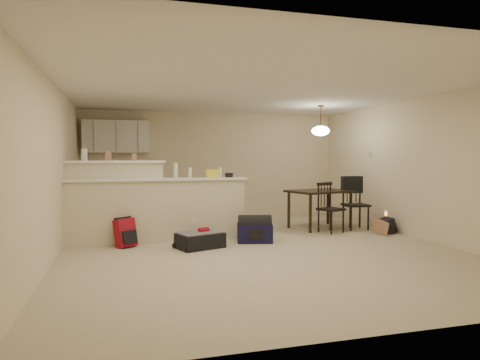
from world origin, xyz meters
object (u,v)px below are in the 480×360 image
object	(u,v)px
dining_table	(320,195)
dining_chair_near	(331,208)
suitcase	(200,240)
dining_chair_far	(356,203)
navy_duffel	(255,233)
black_daypack	(387,226)
red_backpack	(125,233)
pendant_lamp	(321,130)

from	to	relation	value
dining_table	dining_chair_near	xyz separation A→B (m)	(-0.03, -0.54, -0.20)
suitcase	dining_chair_far	bearing A→B (deg)	-3.99
navy_duffel	black_daypack	distance (m)	2.72
dining_table	red_backpack	bearing A→B (deg)	176.39
dining_chair_near	dining_chair_far	distance (m)	0.69
black_daypack	suitcase	bearing A→B (deg)	101.51
suitcase	red_backpack	size ratio (longest dim) A/B	1.55
suitcase	navy_duffel	size ratio (longest dim) A/B	1.20
suitcase	pendant_lamp	bearing A→B (deg)	5.37
dining_table	dining_chair_near	size ratio (longest dim) A/B	1.49
navy_duffel	dining_chair_near	bearing A→B (deg)	29.80
dining_chair_far	black_daypack	world-z (taller)	dining_chair_far
dining_chair_near	red_backpack	bearing A→B (deg)	162.92
dining_chair_near	red_backpack	distance (m)	3.84
pendant_lamp	dining_chair_near	size ratio (longest dim) A/B	0.65
suitcase	black_daypack	xyz separation A→B (m)	(3.68, 0.39, 0.02)
navy_duffel	pendant_lamp	bearing A→B (deg)	44.38
suitcase	red_backpack	xyz separation A→B (m)	(-1.15, 0.39, 0.11)
red_backpack	dining_chair_near	bearing A→B (deg)	-27.82
black_daypack	dining_table	bearing A→B (deg)	54.12
red_backpack	navy_duffel	xyz separation A→B (m)	(2.12, -0.20, -0.07)
red_backpack	navy_duffel	size ratio (longest dim) A/B	0.77
pendant_lamp	dining_chair_far	distance (m)	1.63
navy_duffel	black_daypack	xyz separation A→B (m)	(2.71, 0.20, -0.02)
dining_table	suitcase	world-z (taller)	dining_table
pendant_lamp	dining_chair_near	xyz separation A→B (m)	(-0.03, -0.54, -1.51)
red_backpack	navy_duffel	world-z (taller)	red_backpack
dining_chair_far	red_backpack	world-z (taller)	dining_chair_far
pendant_lamp	suitcase	size ratio (longest dim) A/B	0.88
dining_table	navy_duffel	xyz separation A→B (m)	(-1.72, -1.06, -0.52)
pendant_lamp	dining_chair_far	size ratio (longest dim) A/B	0.60
dining_chair_near	red_backpack	xyz separation A→B (m)	(-3.82, -0.32, -0.25)
dining_table	dining_chair_near	bearing A→B (deg)	-109.20
red_backpack	black_daypack	xyz separation A→B (m)	(4.83, 0.00, -0.09)
dining_chair_near	dining_chair_far	xyz separation A→B (m)	(0.66, 0.22, 0.04)
dining_chair_far	black_daypack	size ratio (longest dim) A/B	3.33
dining_chair_near	navy_duffel	size ratio (longest dim) A/B	1.64
black_daypack	dining_chair_near	bearing A→B (deg)	77.67
dining_chair_near	suitcase	size ratio (longest dim) A/B	1.36
pendant_lamp	navy_duffel	xyz separation A→B (m)	(-1.72, -1.06, -1.83)
suitcase	navy_duffel	world-z (taller)	navy_duffel
dining_chair_near	black_daypack	xyz separation A→B (m)	(1.01, -0.32, -0.34)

